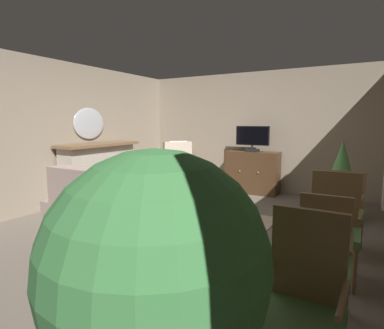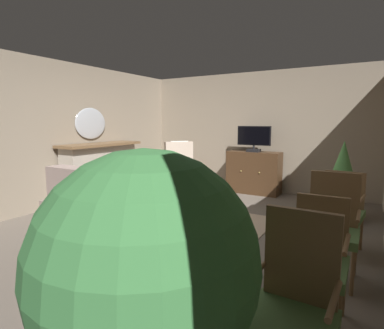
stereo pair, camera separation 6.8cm
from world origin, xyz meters
The scene contains 19 objects.
ground_plane centered at (0.00, 0.00, -0.02)m, with size 5.71×6.72×0.04m, color #665B51.
wall_back centered at (0.00, 3.11, 1.29)m, with size 5.71×0.10×2.59m, color gray.
wall_left centered at (-2.60, 0.00, 1.29)m, with size 0.10×6.72×2.59m, color gray.
rug_central centered at (-0.12, 0.14, 0.01)m, with size 2.39×2.18×0.01m, color tan.
fireplace centered at (-2.27, 0.70, 0.53)m, with size 0.86×1.77×1.11m.
wall_mirror_oval centered at (-2.52, 0.70, 1.48)m, with size 0.06×0.75×0.60m, color #B2B7BF.
tv_cabinet centered at (0.09, 2.76, 0.42)m, with size 1.11×0.46×0.89m.
television centered at (0.09, 2.71, 1.18)m, with size 0.71×0.20×0.54m.
coffee_table centered at (-0.17, 0.17, 0.42)m, with size 1.13×0.50×0.48m.
tv_remote centered at (0.06, 0.09, 0.49)m, with size 0.17×0.05×0.02m, color black.
sofa_floral centered at (-0.07, -1.15, 0.34)m, with size 1.52×0.93×1.05m.
armchair_near_window centered at (-1.44, 2.04, 0.35)m, with size 1.18×1.18×1.13m.
side_chair_beside_plant centered at (2.00, -1.93, 0.53)m, with size 0.46×0.49×1.03m.
side_chair_tucked_against_wall centered at (1.99, -1.15, 0.51)m, with size 0.44×0.51×0.95m.
side_chair_mid_row centered at (1.99, -0.36, 0.53)m, with size 0.50×0.48×1.03m.
side_chair_far_end centered at (2.00, 0.40, 0.51)m, with size 0.54×0.53×0.93m.
potted_plant_small_fern_corner centered at (1.44, -2.49, 0.85)m, with size 1.06×1.06×1.41m.
potted_plant_on_hearth_side centered at (1.89, 1.73, 0.67)m, with size 0.60×0.60×1.23m.
cat centered at (-1.05, 1.07, 0.09)m, with size 0.67×0.35×0.19m.
Camera 1 is at (2.27, -3.59, 1.52)m, focal length 29.23 mm.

